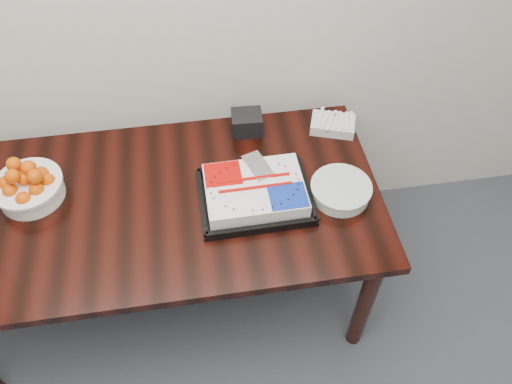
{
  "coord_description": "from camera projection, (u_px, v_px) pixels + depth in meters",
  "views": [
    {
      "loc": [
        0.21,
        0.72,
        2.3
      ],
      "look_at": [
        0.39,
        1.92,
        0.83
      ],
      "focal_mm": 35.0,
      "sensor_mm": 36.0,
      "label": 1
    }
  ],
  "objects": [
    {
      "name": "table",
      "position": [
        159.0,
        215.0,
        2.05
      ],
      "size": [
        1.8,
        0.9,
        0.75
      ],
      "color": "black",
      "rests_on": "ground"
    },
    {
      "name": "napkin_box",
      "position": [
        247.0,
        123.0,
        2.21
      ],
      "size": [
        0.14,
        0.12,
        0.09
      ],
      "primitive_type": "cube",
      "rotation": [
        0.0,
        0.0,
        -0.06
      ],
      "color": "black",
      "rests_on": "table"
    },
    {
      "name": "plate_stack",
      "position": [
        341.0,
        190.0,
        1.98
      ],
      "size": [
        0.24,
        0.24,
        0.06
      ],
      "color": "white",
      "rests_on": "table"
    },
    {
      "name": "tangerine_bowl",
      "position": [
        27.0,
        184.0,
        1.94
      ],
      "size": [
        0.27,
        0.27,
        0.17
      ],
      "color": "white",
      "rests_on": "table"
    },
    {
      "name": "fork_bag",
      "position": [
        333.0,
        124.0,
        2.23
      ],
      "size": [
        0.22,
        0.18,
        0.06
      ],
      "color": "silver",
      "rests_on": "table"
    },
    {
      "name": "cake_tray",
      "position": [
        255.0,
        192.0,
        1.96
      ],
      "size": [
        0.44,
        0.36,
        0.09
      ],
      "color": "black",
      "rests_on": "table"
    }
  ]
}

